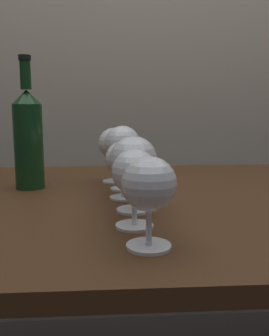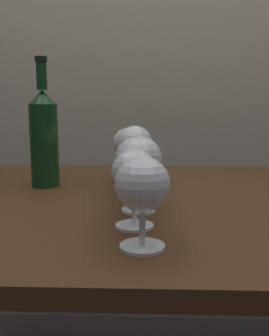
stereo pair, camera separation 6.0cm
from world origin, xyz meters
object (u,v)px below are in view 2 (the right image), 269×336
at_px(wine_glass_white, 129,145).
at_px(wine_glass_pinot, 132,160).
at_px(wine_bottle, 44,136).
at_px(wine_glass_merlot, 134,145).
at_px(wine_glass_port, 142,188).
at_px(wine_glass_rose, 139,162).
at_px(wine_glass_chardonnay, 134,174).

bearing_deg(wine_glass_white, wine_glass_pinot, -84.72).
bearing_deg(wine_glass_pinot, wine_bottle, 150.92).
bearing_deg(wine_glass_pinot, wine_glass_white, 95.28).
relative_size(wine_glass_merlot, wine_bottle, 0.49).
xyz_separation_m(wine_glass_port, wine_glass_white, (-0.04, 0.47, 0.01)).
height_order(wine_glass_merlot, wine_glass_white, wine_glass_merlot).
xyz_separation_m(wine_glass_rose, wine_glass_white, (-0.03, 0.29, 0.00)).
distance_m(wine_glass_port, wine_glass_chardonnay, 0.09).
height_order(wine_glass_rose, wine_glass_white, same).
distance_m(wine_glass_chardonnay, wine_glass_pinot, 0.20).
height_order(wine_glass_port, wine_glass_merlot, wine_glass_merlot).
xyz_separation_m(wine_glass_rose, wine_bottle, (-0.24, 0.23, 0.03)).
relative_size(wine_glass_rose, wine_glass_white, 0.99).
bearing_deg(wine_glass_chardonnay, wine_glass_port, -81.27).
xyz_separation_m(wine_glass_port, wine_glass_chardonnay, (-0.01, 0.09, 0.00)).
height_order(wine_glass_chardonnay, wine_bottle, wine_bottle).
xyz_separation_m(wine_glass_merlot, wine_bottle, (-0.23, 0.04, 0.02)).
distance_m(wine_glass_port, wine_glass_white, 0.48).
bearing_deg(wine_glass_white, wine_glass_rose, -83.28).
height_order(wine_glass_chardonnay, wine_glass_merlot, wine_glass_merlot).
bearing_deg(wine_glass_chardonnay, wine_bottle, 126.53).
xyz_separation_m(wine_glass_pinot, wine_glass_merlot, (0.00, 0.09, 0.02)).
height_order(wine_glass_merlot, wine_bottle, wine_bottle).
relative_size(wine_glass_port, wine_glass_rose, 0.90).
bearing_deg(wine_glass_rose, wine_glass_port, -87.02).
xyz_separation_m(wine_glass_pinot, wine_glass_white, (-0.02, 0.18, 0.02)).
bearing_deg(wine_bottle, wine_glass_chardonnay, -53.47).
distance_m(wine_glass_pinot, wine_glass_white, 0.19).
xyz_separation_m(wine_glass_chardonnay, wine_glass_pinot, (-0.01, 0.20, -0.00)).
xyz_separation_m(wine_glass_port, wine_glass_merlot, (-0.02, 0.38, 0.02)).
bearing_deg(wine_glass_pinot, wine_glass_chardonnay, -86.47).
distance_m(wine_glass_chardonnay, wine_glass_white, 0.38).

